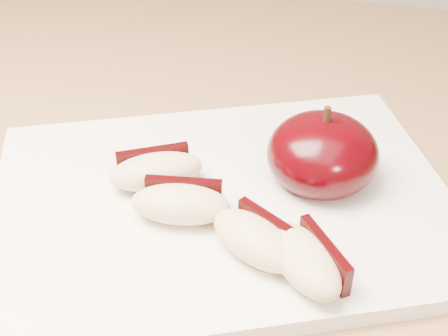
# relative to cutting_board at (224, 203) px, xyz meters

# --- Properties ---
(back_cabinet) EXTENTS (2.40, 0.62, 0.94)m
(back_cabinet) POSITION_rel_cutting_board_xyz_m (-0.08, 0.80, -0.44)
(back_cabinet) COLOR silver
(back_cabinet) RESTS_ON ground
(cutting_board) EXTENTS (0.39, 0.35, 0.01)m
(cutting_board) POSITION_rel_cutting_board_xyz_m (0.00, 0.00, 0.00)
(cutting_board) COLOR white
(cutting_board) RESTS_ON island_counter
(apple_half) EXTENTS (0.10, 0.10, 0.07)m
(apple_half) POSITION_rel_cutting_board_xyz_m (0.06, 0.04, 0.03)
(apple_half) COLOR black
(apple_half) RESTS_ON cutting_board
(apple_wedge_a) EXTENTS (0.07, 0.06, 0.02)m
(apple_wedge_a) POSITION_rel_cutting_board_xyz_m (-0.05, 0.00, 0.02)
(apple_wedge_a) COLOR beige
(apple_wedge_a) RESTS_ON cutting_board
(apple_wedge_b) EXTENTS (0.07, 0.04, 0.02)m
(apple_wedge_b) POSITION_rel_cutting_board_xyz_m (-0.02, -0.03, 0.02)
(apple_wedge_b) COLOR beige
(apple_wedge_b) RESTS_ON cutting_board
(apple_wedge_c) EXTENTS (0.07, 0.06, 0.02)m
(apple_wedge_c) POSITION_rel_cutting_board_xyz_m (0.03, -0.05, 0.02)
(apple_wedge_c) COLOR beige
(apple_wedge_c) RESTS_ON cutting_board
(apple_wedge_d) EXTENTS (0.07, 0.07, 0.02)m
(apple_wedge_d) POSITION_rel_cutting_board_xyz_m (0.07, -0.06, 0.02)
(apple_wedge_d) COLOR beige
(apple_wedge_d) RESTS_ON cutting_board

